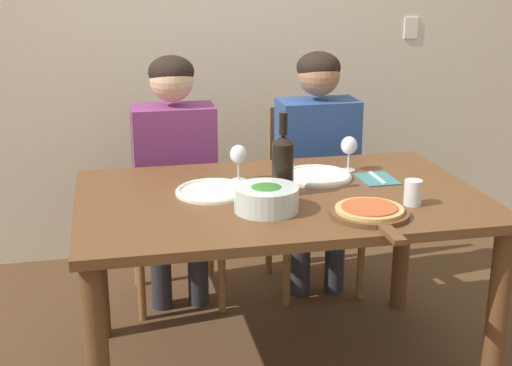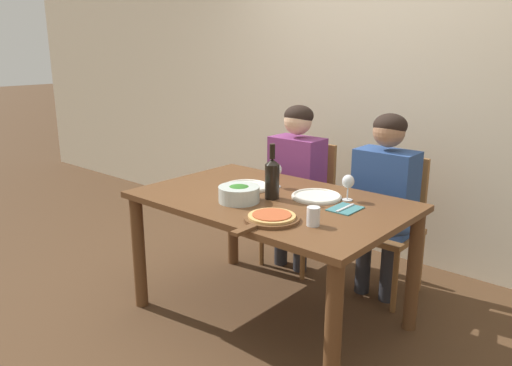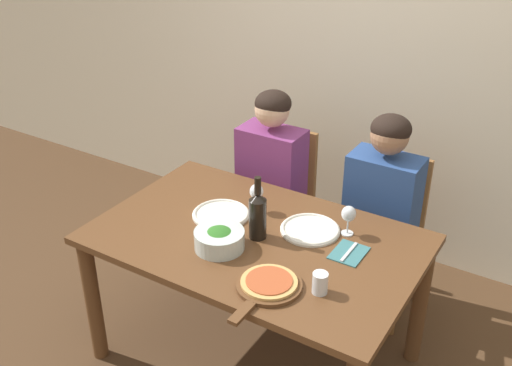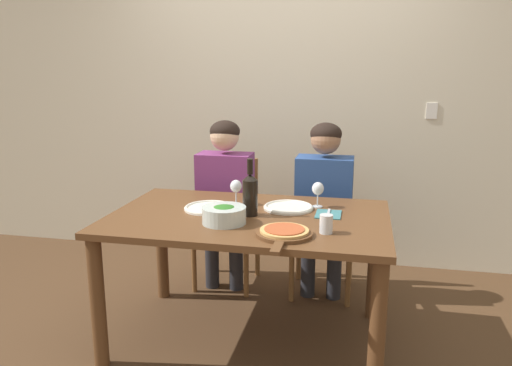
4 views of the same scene
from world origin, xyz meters
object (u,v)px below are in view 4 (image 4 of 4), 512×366
chair_right (324,223)px  wine_bottle (250,193)px  person_woman (225,189)px  water_tumbler (326,224)px  broccoli_bowl (224,215)px  dinner_plate_right (288,207)px  wine_glass_right (318,190)px  chair_left (229,217)px  wine_glass_left (236,187)px  person_man (324,194)px  dinner_plate_left (209,208)px  pizza_on_board (284,233)px  fork_on_napkin (328,214)px

chair_right → wine_bottle: size_ratio=2.86×
person_woman → water_tumbler: (0.78, -0.92, 0.08)m
broccoli_bowl → water_tumbler: (0.54, -0.05, 0.00)m
dinner_plate_right → broccoli_bowl: bearing=-130.1°
chair_right → wine_bottle: wine_bottle is taller
wine_glass_right → person_woman: bearing=147.1°
chair_left → wine_glass_right: bearing=-38.9°
water_tumbler → person_woman: bearing=130.4°
wine_glass_left → water_tumbler: bearing=-36.7°
wine_glass_right → water_tumbler: bearing=-79.7°
person_man → wine_glass_right: size_ratio=8.02×
chair_left → wine_glass_left: bearing=-70.8°
dinner_plate_left → pizza_on_board: (0.50, -0.38, 0.01)m
dinner_plate_left → pizza_on_board: 0.62m
chair_left → wine_glass_left: 0.74m
person_woman → dinner_plate_right: bearing=-44.4°
chair_left → wine_glass_right: size_ratio=6.05×
pizza_on_board → wine_bottle: bearing=127.7°
fork_on_napkin → wine_glass_right: bearing=116.9°
person_woman → person_man: same height
chair_left → fork_on_napkin: bearing=-42.6°
wine_bottle → broccoli_bowl: 0.22m
person_woman → broccoli_bowl: (0.24, -0.87, 0.08)m
person_woman → dinner_plate_left: 0.64m
person_woman → water_tumbler: bearing=-49.6°
wine_glass_right → person_man: bearing=89.6°
broccoli_bowl → fork_on_napkin: (0.53, 0.27, -0.04)m
wine_glass_right → fork_on_napkin: size_ratio=0.84×
chair_left → person_man: size_ratio=0.75×
wine_glass_left → fork_on_napkin: 0.58m
person_woman → person_man: size_ratio=1.00×
person_man → dinner_plate_left: bearing=-134.2°
water_tumbler → fork_on_napkin: bearing=91.9°
dinner_plate_right → water_tumbler: bearing=-58.0°
person_man → fork_on_napkin: bearing=-83.1°
chair_right → wine_glass_left: (-0.49, -0.60, 0.38)m
wine_bottle → dinner_plate_right: bearing=42.6°
person_woman → dinner_plate_left: size_ratio=4.18×
dinner_plate_right → chair_left: bearing=130.0°
wine_glass_left → dinner_plate_left: bearing=-132.7°
wine_glass_right → water_tumbler: wine_glass_right is taller
pizza_on_board → water_tumbler: (0.20, 0.09, 0.03)m
wine_glass_left → water_tumbler: wine_glass_left is taller
chair_right → person_woman: bearing=-170.9°
person_woman → wine_glass_right: (0.69, -0.45, 0.14)m
chair_left → fork_on_napkin: (0.77, -0.71, 0.28)m
person_man → dinner_plate_right: size_ratio=4.18×
person_woman → wine_glass_left: bearing=-66.9°
pizza_on_board → wine_glass_right: 0.57m
person_man → dinner_plate_left: size_ratio=4.18×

